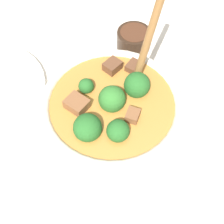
# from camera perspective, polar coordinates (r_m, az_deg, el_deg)

# --- Properties ---
(ground_plane) EXTENTS (4.00, 4.00, 0.00)m
(ground_plane) POSITION_cam_1_polar(r_m,az_deg,el_deg) (0.57, 0.00, -3.27)
(ground_plane) COLOR silver
(stew_bowl) EXTENTS (0.23, 0.23, 0.26)m
(stew_bowl) POSITION_cam_1_polar(r_m,az_deg,el_deg) (0.52, 0.01, -0.35)
(stew_bowl) COLOR beige
(stew_bowl) RESTS_ON ground_plane
(condiment_bowl) EXTENTS (0.07, 0.07, 0.04)m
(condiment_bowl) POSITION_cam_1_polar(r_m,az_deg,el_deg) (0.68, 3.99, 13.17)
(condiment_bowl) COLOR black
(condiment_bowl) RESTS_ON ground_plane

